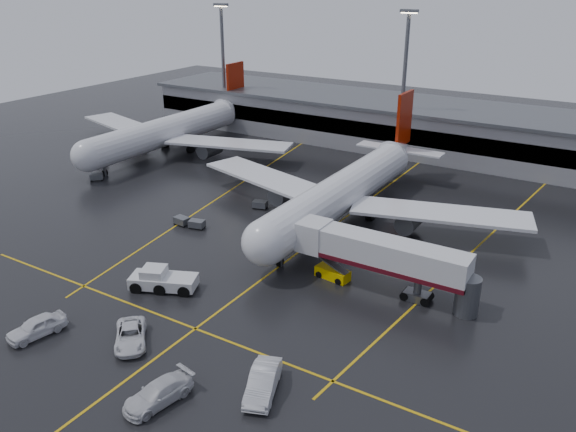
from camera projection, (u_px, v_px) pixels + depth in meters
The scene contains 22 objects.
ground at pixel (310, 244), 72.20m from camera, with size 220.00×220.00×0.00m, color black.
apron_line_centre at pixel (310, 244), 72.19m from camera, with size 0.25×90.00×0.02m, color gold.
apron_line_stop at pixel (195, 329), 54.91m from camera, with size 60.00×0.25×0.02m, color gold.
apron_line_left at pixel (229, 191), 89.71m from camera, with size 0.25×70.00×0.02m, color gold.
apron_line_right at pixel (478, 247), 71.36m from camera, with size 0.25×70.00×0.02m, color gold.
terminal at pixel (437, 128), 108.19m from camera, with size 122.00×19.00×8.60m.
light_mast_left at pixel (223, 59), 121.34m from camera, with size 3.00×1.20×25.45m.
light_mast_mid at pixel (404, 75), 102.02m from camera, with size 3.00×1.20×25.45m.
main_airliner at pixel (346, 189), 78.19m from camera, with size 48.80×45.60×14.10m.
second_airliner at pixel (172, 130), 107.90m from camera, with size 48.80×45.60×14.10m.
jet_bridge at pixel (382, 256), 60.23m from camera, with size 19.90×3.40×6.05m.
pushback_tractor at pixel (162, 280), 61.55m from camera, with size 7.54×5.35×2.50m.
belt_loader at pixel (333, 273), 63.81m from camera, with size 4.03×2.23×2.44m.
service_van_a at pixel (131, 336), 52.50m from camera, with size 2.65×5.75×1.60m, color silver.
service_van_b at pixel (158, 393), 45.21m from camera, with size 2.39×5.89×1.71m, color silver.
service_van_c at pixel (263, 382), 46.26m from camera, with size 2.07×5.93×1.95m, color silver.
service_van_d at pixel (37, 327), 53.61m from camera, with size 2.17×5.40×1.84m, color silver.
baggage_cart_a at pixel (197, 224), 76.33m from camera, with size 2.24×1.72×1.12m.
baggage_cart_b at pixel (182, 220), 77.36m from camera, with size 2.13×1.50×1.12m.
baggage_cart_c at pixel (260, 204), 82.77m from camera, with size 2.27×1.77×1.12m.
baggage_cart_d at pixel (101, 161), 101.59m from camera, with size 2.13×1.51×1.12m.
baggage_cart_e at pixel (96, 177), 94.03m from camera, with size 2.34×2.32×1.12m.
Camera 1 is at (31.83, -57.04, 31.07)m, focal length 36.24 mm.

